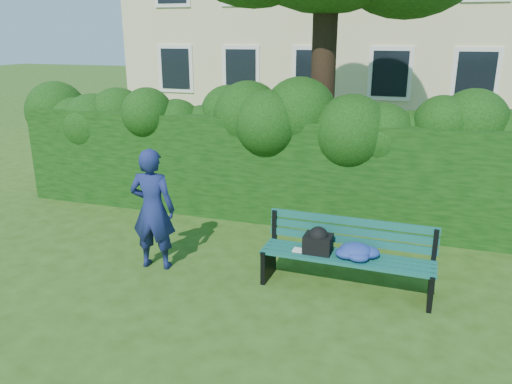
% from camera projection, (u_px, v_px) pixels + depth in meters
% --- Properties ---
extents(ground, '(80.00, 80.00, 0.00)m').
position_uv_depth(ground, '(243.00, 268.00, 7.03)').
color(ground, '#2E4C13').
rests_on(ground, ground).
extents(hedge, '(10.00, 1.00, 1.80)m').
position_uv_depth(hedge, '(284.00, 168.00, 8.75)').
color(hedge, black).
rests_on(hedge, ground).
extents(park_bench, '(2.19, 0.61, 0.89)m').
position_uv_depth(park_bench, '(345.00, 252.00, 6.36)').
color(park_bench, '#115746').
rests_on(park_bench, ground).
extents(man_reading, '(0.67, 0.48, 1.71)m').
position_uv_depth(man_reading, '(153.00, 209.00, 6.85)').
color(man_reading, navy).
rests_on(man_reading, ground).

